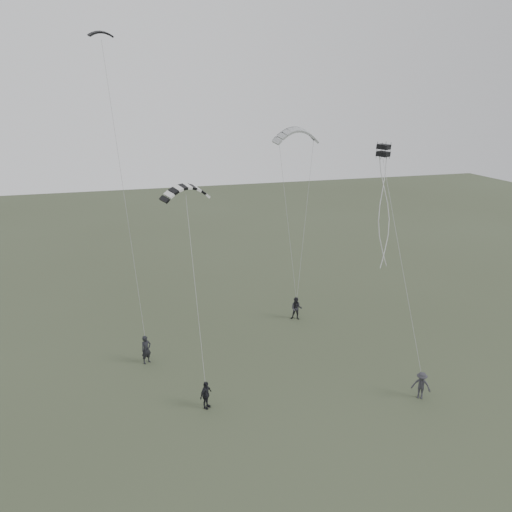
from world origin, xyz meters
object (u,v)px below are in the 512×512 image
object	(u,v)px
kite_dark_small	(101,32)
kite_striped	(185,187)
kite_box	(383,150)
flyer_right	(296,308)
flyer_center	(206,395)
kite_pale_large	(297,130)
flyer_far	(421,385)
flyer_left	(146,350)

from	to	relation	value
kite_dark_small	kite_striped	bearing A→B (deg)	-62.24
kite_striped	kite_box	world-z (taller)	kite_box
flyer_right	kite_box	size ratio (longest dim) A/B	2.45
flyer_center	kite_box	xyz separation A→B (m)	(12.46, 4.46, 12.49)
kite_dark_small	flyer_right	bearing A→B (deg)	-18.13
kite_pale_large	kite_striped	world-z (taller)	kite_pale_large
flyer_right	flyer_center	size ratio (longest dim) A/B	1.11
kite_dark_small	kite_box	bearing A→B (deg)	-33.18
kite_pale_large	kite_striped	distance (m)	12.25
flyer_right	kite_striped	size ratio (longest dim) A/B	0.59
flyer_right	kite_dark_small	distance (m)	23.21
flyer_right	kite_dark_small	world-z (taller)	kite_dark_small
flyer_right	flyer_far	bearing A→B (deg)	-48.23
kite_dark_small	kite_pale_large	size ratio (longest dim) A/B	0.41
flyer_center	kite_pale_large	xyz separation A→B (m)	(9.88, 12.96, 13.27)
flyer_right	kite_box	xyz separation A→B (m)	(3.58, -4.99, 12.40)
flyer_far	kite_pale_large	bearing A→B (deg)	136.77
flyer_left	flyer_center	bearing A→B (deg)	-94.27
flyer_left	flyer_center	distance (m)	6.54
flyer_center	flyer_far	size ratio (longest dim) A/B	0.98
kite_pale_large	flyer_center	bearing A→B (deg)	-132.96
kite_pale_large	kite_striped	size ratio (longest dim) A/B	1.20
kite_pale_large	kite_striped	xyz separation A→B (m)	(-9.67, -7.01, -2.71)
flyer_right	flyer_far	size ratio (longest dim) A/B	1.09
flyer_center	kite_pale_large	bearing A→B (deg)	10.31
flyer_left	kite_dark_small	distance (m)	19.96
flyer_left	kite_dark_small	xyz separation A→B (m)	(-1.08, 4.98, 19.30)
flyer_right	kite_striped	distance (m)	14.04
flyer_left	kite_striped	size ratio (longest dim) A/B	0.62
flyer_left	flyer_right	size ratio (longest dim) A/B	1.06
flyer_far	kite_pale_large	distance (m)	20.47
flyer_left	flyer_right	bearing A→B (deg)	-12.52
flyer_far	kite_pale_large	size ratio (longest dim) A/B	0.45
flyer_center	kite_dark_small	bearing A→B (deg)	67.12
flyer_right	flyer_far	xyz separation A→B (m)	(3.08, -11.95, -0.08)
kite_pale_large	flyer_right	bearing A→B (deg)	-111.60
flyer_right	flyer_center	distance (m)	12.97
flyer_center	kite_striped	xyz separation A→B (m)	(0.21, 5.95, 10.56)
flyer_far	kite_box	bearing A→B (deg)	125.01
flyer_center	flyer_far	distance (m)	12.22
flyer_right	kite_striped	xyz separation A→B (m)	(-8.67, -3.50, 10.47)
flyer_right	flyer_left	bearing A→B (deg)	-135.84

